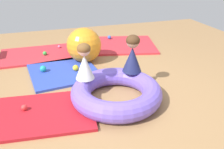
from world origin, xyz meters
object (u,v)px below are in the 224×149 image
object	(u,v)px
play_ball_pink	(59,47)
play_ball_teal	(43,69)
play_ball_orange	(95,37)
play_ball_red	(24,108)
child_in_white	(84,62)
play_ball_yellow	(76,68)
exercise_ball_large	(84,45)
inflatable_cushion	(116,92)
play_ball_green	(45,53)
child_in_navy	(132,54)
play_ball_blue	(109,37)

from	to	relation	value
play_ball_pink	play_ball_teal	distance (m)	1.20
play_ball_orange	play_ball_red	distance (m)	3.10
child_in_white	play_ball_orange	world-z (taller)	child_in_white
play_ball_yellow	exercise_ball_large	distance (m)	0.58
inflatable_cushion	play_ball_orange	xyz separation A→B (m)	(0.37, 2.74, -0.04)
child_in_white	play_ball_red	size ratio (longest dim) A/B	6.59
play_ball_green	play_ball_pink	distance (m)	0.47
inflatable_cushion	child_in_navy	xyz separation A→B (m)	(0.34, 0.31, 0.40)
play_ball_yellow	play_ball_blue	bearing A→B (deg)	55.15
inflatable_cushion	play_ball_pink	size ratio (longest dim) A/B	20.45
play_ball_blue	child_in_navy	bearing A→B (deg)	-98.63
play_ball_green	play_ball_teal	distance (m)	0.79
play_ball_red	play_ball_green	bearing A→B (deg)	79.12
child_in_navy	play_ball_pink	xyz separation A→B (m)	(-0.87, 2.02, -0.47)
play_ball_red	exercise_ball_large	size ratio (longest dim) A/B	0.12
inflatable_cushion	play_ball_red	bearing A→B (deg)	176.40
inflatable_cushion	play_ball_blue	distance (m)	2.71
play_ball_orange	child_in_white	bearing A→B (deg)	-106.74
inflatable_cushion	play_ball_green	world-z (taller)	inflatable_cushion
play_ball_green	play_ball_pink	size ratio (longest dim) A/B	1.31
play_ball_red	play_ball_teal	size ratio (longest dim) A/B	0.71
child_in_navy	play_ball_pink	bearing A→B (deg)	-72.28
play_ball_yellow	play_ball_red	size ratio (longest dim) A/B	1.32
play_ball_green	play_ball_yellow	bearing A→B (deg)	-63.16
play_ball_pink	exercise_ball_large	bearing A→B (deg)	-63.65
inflatable_cushion	play_ball_red	xyz separation A→B (m)	(-1.21, 0.08, -0.06)
play_ball_blue	play_ball_teal	world-z (taller)	play_ball_teal
inflatable_cushion	play_ball_pink	bearing A→B (deg)	102.64
play_ball_red	play_ball_teal	xyz separation A→B (m)	(0.30, 1.12, 0.02)
play_ball_blue	play_ball_red	distance (m)	3.17
inflatable_cushion	play_ball_pink	distance (m)	2.39
inflatable_cushion	play_ball_green	bearing A→B (deg)	113.03
play_ball_orange	play_ball_pink	bearing A→B (deg)	-155.21
play_ball_blue	exercise_ball_large	world-z (taller)	exercise_ball_large
play_ball_red	play_ball_pink	world-z (taller)	play_ball_red
child_in_white	play_ball_blue	distance (m)	2.60
child_in_white	exercise_ball_large	distance (m)	1.28
play_ball_red	play_ball_pink	xyz separation A→B (m)	(0.69, 2.25, -0.01)
child_in_white	play_ball_pink	size ratio (longest dim) A/B	8.38
play_ball_green	play_ball_teal	bearing A→B (deg)	-95.14
child_in_navy	child_in_white	size ratio (longest dim) A/B	1.08
child_in_white	exercise_ball_large	xyz separation A→B (m)	(0.24, 1.25, -0.20)
play_ball_green	play_ball_pink	bearing A→B (deg)	47.08
play_ball_orange	exercise_ball_large	bearing A→B (deg)	-112.45
inflatable_cushion	child_in_navy	size ratio (longest dim) A/B	2.26
play_ball_yellow	play_ball_blue	world-z (taller)	play_ball_yellow
play_ball_blue	play_ball_red	world-z (taller)	play_ball_blue
play_ball_blue	play_ball_teal	bearing A→B (deg)	-138.55
play_ball_blue	play_ball_green	distance (m)	1.66
play_ball_orange	play_ball_blue	size ratio (longest dim) A/B	1.21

